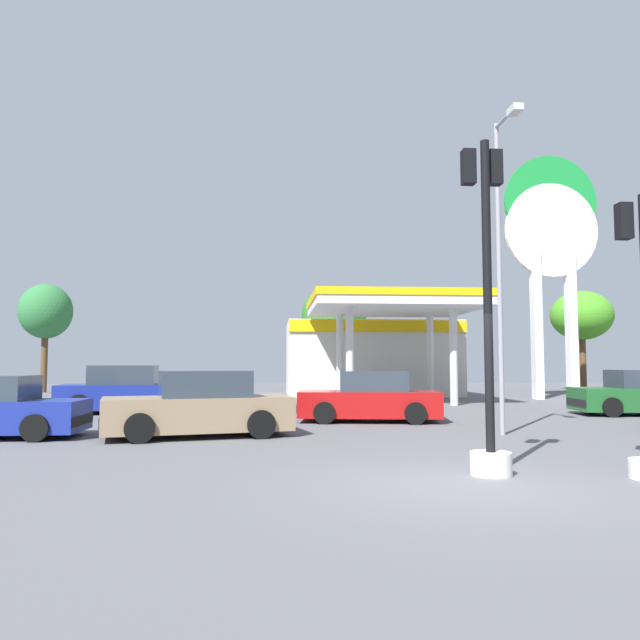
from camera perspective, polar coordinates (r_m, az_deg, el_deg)
The scene contains 12 objects.
ground_plane at distance 9.12m, azimuth 13.69°, elevation -14.88°, with size 90.00×90.00×0.00m, color #56565B.
gas_station at distance 33.07m, azimuth 4.84°, elevation -3.12°, with size 9.06×13.64×4.69m.
station_pole_sign at distance 32.41m, azimuth 20.86°, elevation 6.77°, with size 4.68×0.56×12.05m.
car_1 at distance 22.44m, azimuth -17.55°, elevation -6.39°, with size 4.78×2.44×1.66m.
car_2 at distance 23.18m, azimuth 27.77°, elevation -6.20°, with size 4.37×2.26×1.51m.
car_3 at distance 18.35m, azimuth 4.70°, elevation -7.35°, with size 4.38×2.34×1.50m.
car_5 at distance 14.86m, azimuth -11.28°, elevation -7.96°, with size 4.63×2.78×1.55m.
traffic_signal_0 at distance 9.95m, azimuth 15.42°, elevation -2.10°, with size 0.65×0.68×5.30m.
tree_0 at distance 40.16m, azimuth -24.29°, elevation 0.68°, with size 3.09×3.09×6.51m.
tree_1 at distance 37.43m, azimuth 1.33°, elevation 0.47°, with size 3.99×3.99×6.55m.
tree_2 at distance 41.97m, azimuth 23.29°, elevation 0.35°, with size 3.81×3.81×6.32m.
corner_streetlamp at distance 15.59m, azimuth 16.63°, elevation 6.64°, with size 0.24×1.48×7.72m.
Camera 1 is at (-2.72, -8.53, 1.72)m, focal length 34.19 mm.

